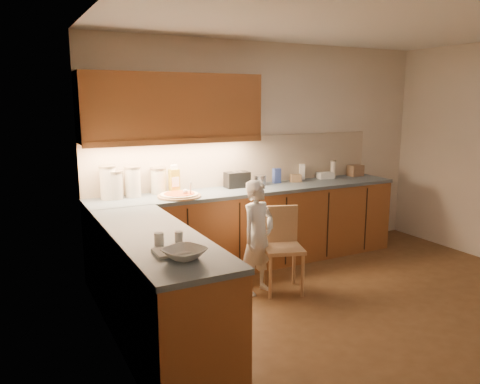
{
  "coord_description": "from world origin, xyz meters",
  "views": [
    {
      "loc": [
        -2.96,
        -2.95,
        1.92
      ],
      "look_at": [
        -0.8,
        1.2,
        1.0
      ],
      "focal_mm": 35.0,
      "sensor_mm": 36.0,
      "label": 1
    }
  ],
  "objects_px": {
    "child": "(258,237)",
    "wooden_chair": "(281,242)",
    "oil_jug": "(174,180)",
    "toaster": "(237,180)",
    "pizza_on_board": "(180,195)"
  },
  "relations": [
    {
      "from": "child",
      "to": "wooden_chair",
      "type": "bearing_deg",
      "value": -28.88
    },
    {
      "from": "pizza_on_board",
      "to": "oil_jug",
      "type": "height_order",
      "value": "oil_jug"
    },
    {
      "from": "toaster",
      "to": "oil_jug",
      "type": "bearing_deg",
      "value": -178.66
    },
    {
      "from": "toaster",
      "to": "wooden_chair",
      "type": "bearing_deg",
      "value": -86.46
    },
    {
      "from": "wooden_chair",
      "to": "oil_jug",
      "type": "bearing_deg",
      "value": 150.23
    },
    {
      "from": "pizza_on_board",
      "to": "oil_jug",
      "type": "distance_m",
      "value": 0.25
    },
    {
      "from": "child",
      "to": "toaster",
      "type": "bearing_deg",
      "value": 55.53
    },
    {
      "from": "pizza_on_board",
      "to": "toaster",
      "type": "height_order",
      "value": "toaster"
    },
    {
      "from": "child",
      "to": "toaster",
      "type": "relative_size",
      "value": 4.04
    },
    {
      "from": "oil_jug",
      "to": "toaster",
      "type": "bearing_deg",
      "value": 0.23
    },
    {
      "from": "child",
      "to": "oil_jug",
      "type": "relative_size",
      "value": 3.68
    },
    {
      "from": "child",
      "to": "wooden_chair",
      "type": "distance_m",
      "value": 0.27
    },
    {
      "from": "oil_jug",
      "to": "toaster",
      "type": "xyz_separation_m",
      "value": [
        0.77,
        0.0,
        -0.05
      ]
    },
    {
      "from": "child",
      "to": "toaster",
      "type": "height_order",
      "value": "child"
    },
    {
      "from": "child",
      "to": "wooden_chair",
      "type": "height_order",
      "value": "child"
    }
  ]
}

